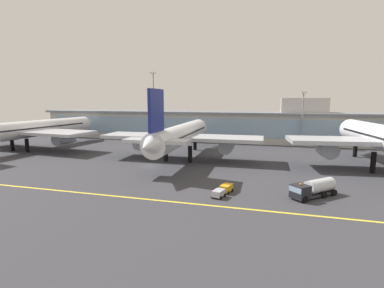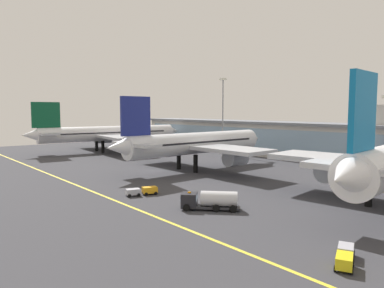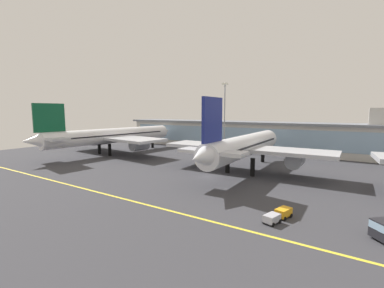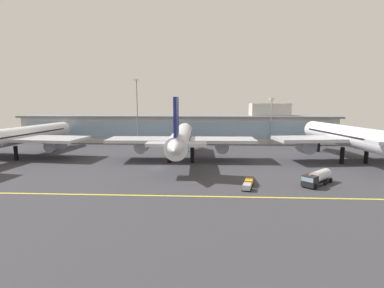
{
  "view_description": "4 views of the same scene",
  "coord_description": "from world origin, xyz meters",
  "px_view_note": "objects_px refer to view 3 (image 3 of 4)",
  "views": [
    {
      "loc": [
        28.6,
        -64.02,
        16.19
      ],
      "look_at": [
        8.2,
        9.37,
        4.47
      ],
      "focal_mm": 27.25,
      "sensor_mm": 36.0,
      "label": 1
    },
    {
      "loc": [
        76.46,
        -50.67,
        15.29
      ],
      "look_at": [
        0.79,
        11.81,
        6.15
      ],
      "focal_mm": 34.31,
      "sensor_mm": 36.0,
      "label": 2
    },
    {
      "loc": [
        30.39,
        -53.77,
        15.62
      ],
      "look_at": [
        -8.11,
        5.33,
        6.84
      ],
      "focal_mm": 24.84,
      "sensor_mm": 36.0,
      "label": 3
    },
    {
      "loc": [
        12.22,
        -71.48,
        17.2
      ],
      "look_at": [
        8.43,
        5.43,
        5.61
      ],
      "focal_mm": 26.21,
      "sensor_mm": 36.0,
      "label": 4
    }
  ],
  "objects_px": {
    "airliner_near_left": "(112,136)",
    "airliner_near_right": "(244,146)",
    "baggage_tug_near": "(278,215)",
    "apron_light_mast_west": "(225,108)"
  },
  "relations": [
    {
      "from": "airliner_near_left",
      "to": "baggage_tug_near",
      "type": "xyz_separation_m",
      "value": [
        67.73,
        -27.76,
        -5.74
      ]
    },
    {
      "from": "baggage_tug_near",
      "to": "airliner_near_left",
      "type": "bearing_deg",
      "value": 83.0
    },
    {
      "from": "airliner_near_left",
      "to": "airliner_near_right",
      "type": "xyz_separation_m",
      "value": [
        51.99,
        -1.89,
        0.15
      ]
    },
    {
      "from": "airliner_near_right",
      "to": "apron_light_mast_west",
      "type": "xyz_separation_m",
      "value": [
        -19.98,
        29.09,
        10.17
      ]
    },
    {
      "from": "airliner_near_left",
      "to": "airliner_near_right",
      "type": "bearing_deg",
      "value": -86.53
    },
    {
      "from": "baggage_tug_near",
      "to": "apron_light_mast_west",
      "type": "bearing_deg",
      "value": 48.31
    },
    {
      "from": "apron_light_mast_west",
      "to": "airliner_near_right",
      "type": "bearing_deg",
      "value": -55.51
    },
    {
      "from": "airliner_near_left",
      "to": "apron_light_mast_west",
      "type": "xyz_separation_m",
      "value": [
        32.01,
        27.19,
        10.32
      ]
    },
    {
      "from": "airliner_near_right",
      "to": "baggage_tug_near",
      "type": "height_order",
      "value": "airliner_near_right"
    },
    {
      "from": "baggage_tug_near",
      "to": "apron_light_mast_west",
      "type": "relative_size",
      "value": 0.22
    }
  ]
}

